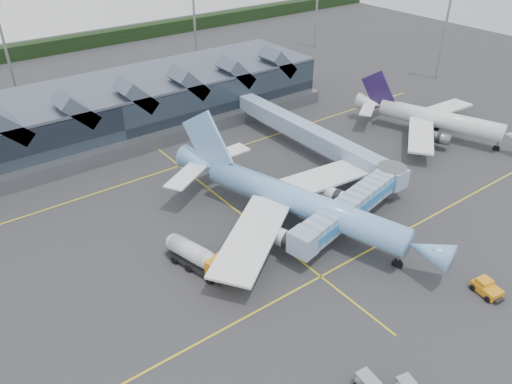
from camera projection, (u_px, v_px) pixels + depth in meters
ground at (281, 245)px, 67.96m from camera, size 260.00×260.00×0.00m
taxi_stripes at (239, 212)px, 74.79m from camera, size 120.00×60.00×0.01m
tree_line_far at (38, 49)px, 142.01m from camera, size 260.00×4.00×4.00m
terminal at (104, 112)px, 95.15m from camera, size 90.00×22.25×12.52m
light_masts at (181, 34)px, 114.94m from camera, size 132.40×42.56×22.45m
main_airliner at (293, 199)px, 70.14m from camera, size 36.36×42.75×14.00m
regional_jet at (434, 118)px, 95.95m from camera, size 28.31×31.67×11.20m
jet_bridge at (359, 201)px, 70.76m from camera, size 25.93×8.80×5.37m
fuel_truck at (196, 256)px, 63.08m from camera, size 4.74×9.95×3.33m
pushback_tug at (487, 288)px, 59.64m from camera, size 2.88×4.03×1.67m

